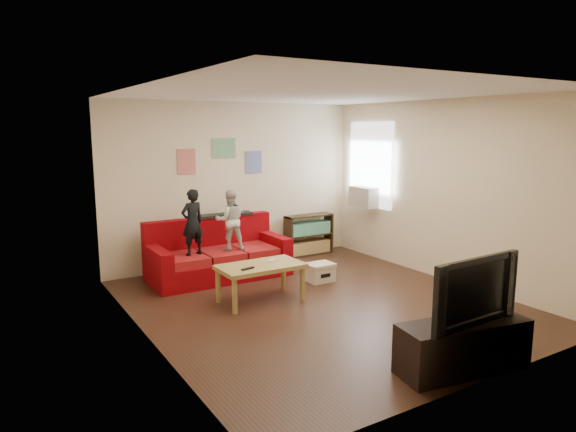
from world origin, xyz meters
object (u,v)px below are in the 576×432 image
coffee_table (261,270)px  bookshelf (309,237)px  child_a (192,222)px  television (466,289)px  file_box (320,272)px  child_b (230,220)px  tv_stand (463,346)px  sofa (217,257)px

coffee_table → bookshelf: size_ratio=1.22×
child_a → television: (1.15, -3.93, -0.12)m
coffee_table → child_a: bearing=111.7°
bookshelf → file_box: (-0.79, -1.49, -0.18)m
bookshelf → child_b: bearing=-161.5°
bookshelf → tv_stand: size_ratio=0.71×
sofa → bookshelf: bearing=12.6°
sofa → bookshelf: 2.05m
sofa → tv_stand: (0.70, -4.10, -0.07)m
child_b → bookshelf: child_b is taller
child_b → tv_stand: (0.55, -3.93, -0.66)m
bookshelf → sofa: bearing=-167.4°
tv_stand → child_b: bearing=108.0°
child_a → child_b: bearing=169.1°
child_a → coffee_table: (0.47, -1.19, -0.50)m
bookshelf → television: bearing=-105.9°
tv_stand → television: bearing=0.0°
child_b → television: child_b is taller
child_b → television: size_ratio=0.82×
sofa → coffee_table: (0.02, -1.36, 0.12)m
sofa → child_b: size_ratio=2.27×
coffee_table → tv_stand: 2.83m
file_box → tv_stand: size_ratio=0.31×
child_a → tv_stand: (1.15, -3.93, -0.68)m
sofa → file_box: bearing=-40.8°
sofa → tv_stand: 4.16m
file_box → television: 3.17m
sofa → child_a: 0.78m
coffee_table → television: 2.85m
coffee_table → television: television is taller
coffee_table → file_box: size_ratio=2.77×
coffee_table → television: size_ratio=0.99×
bookshelf → tv_stand: bearing=-105.9°
sofa → child_b: child_b is taller
sofa → child_a: (-0.45, -0.17, 0.62)m
bookshelf → file_box: size_ratio=2.27×
file_box → tv_stand: (-0.50, -3.06, 0.10)m
coffee_table → child_b: bearing=84.0°
television → file_box: bearing=78.7°
child_b → bookshelf: 2.03m
sofa → bookshelf: sofa is taller
tv_stand → television: (0.00, 0.00, 0.56)m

